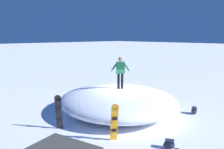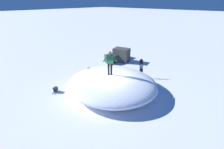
# 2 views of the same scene
# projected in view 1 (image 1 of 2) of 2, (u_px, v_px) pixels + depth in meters

# --- Properties ---
(ground) EXTENTS (240.00, 240.00, 0.00)m
(ground) POSITION_uv_depth(u_px,v_px,m) (120.00, 111.00, 12.81)
(ground) COLOR white
(snow_mound) EXTENTS (6.68, 7.09, 1.40)m
(snow_mound) POSITION_uv_depth(u_px,v_px,m) (118.00, 100.00, 12.52)
(snow_mound) COLOR white
(snow_mound) RESTS_ON ground
(snowboarder_standing) EXTENTS (0.85, 0.76, 1.76)m
(snowboarder_standing) POSITION_uv_depth(u_px,v_px,m) (120.00, 70.00, 12.15)
(snowboarder_standing) COLOR black
(snowboarder_standing) RESTS_ON snow_mound
(snowboard_primary_upright) EXTENTS (0.46, 0.49, 1.68)m
(snowboard_primary_upright) POSITION_uv_depth(u_px,v_px,m) (114.00, 122.00, 8.93)
(snowboard_primary_upright) COLOR orange
(snowboard_primary_upright) RESTS_ON ground
(snowboard_secondary_upright) EXTENTS (0.44, 0.44, 1.71)m
(snowboard_secondary_upright) POSITION_uv_depth(u_px,v_px,m) (59.00, 112.00, 10.10)
(snowboard_secondary_upright) COLOR black
(snowboard_secondary_upright) RESTS_ON ground
(backpack_near) EXTENTS (0.67, 0.51, 0.38)m
(backpack_near) POSITION_uv_depth(u_px,v_px,m) (194.00, 111.00, 12.32)
(backpack_near) COLOR #1E2333
(backpack_near) RESTS_ON ground
(backpack_far) EXTENTS (0.47, 0.62, 0.36)m
(backpack_far) POSITION_uv_depth(u_px,v_px,m) (169.00, 144.00, 8.53)
(backpack_far) COLOR #1E2333
(backpack_far) RESTS_ON ground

